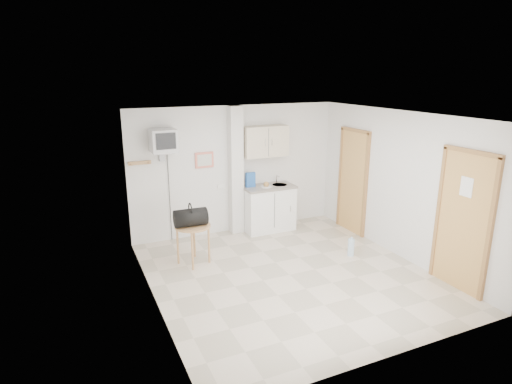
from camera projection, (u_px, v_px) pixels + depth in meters
name	position (u px, v px, depth m)	size (l,w,h in m)	color
ground	(290.00, 275.00, 6.78)	(4.50, 4.50, 0.00)	beige
room_envelope	(303.00, 178.00, 6.54)	(4.24, 4.54, 2.55)	white
kitchenette	(267.00, 191.00, 8.55)	(1.03, 0.58, 2.10)	white
crt_television	(163.00, 141.00, 7.46)	(0.44, 0.45, 2.15)	slate
round_table	(193.00, 231.00, 7.05)	(0.60, 0.60, 0.68)	#A26D46
duffel_bag	(191.00, 217.00, 6.95)	(0.54, 0.31, 0.39)	black
water_bottle	(351.00, 247.00, 7.46)	(0.11, 0.11, 0.34)	silver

